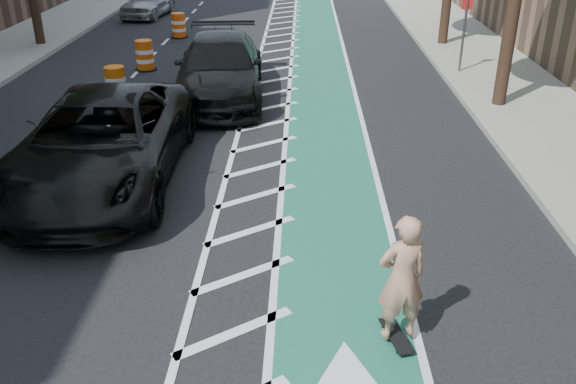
{
  "coord_description": "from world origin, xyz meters",
  "views": [
    {
      "loc": [
        2.4,
        -8.04,
        5.43
      ],
      "look_at": [
        2.19,
        0.78,
        1.1
      ],
      "focal_mm": 38.0,
      "sensor_mm": 36.0,
      "label": 1
    }
  ],
  "objects_px": {
    "skateboarder": "(402,278)",
    "barrel_a": "(116,85)",
    "suv_near": "(102,141)",
    "suv_far": "(220,68)"
  },
  "relations": [
    {
      "from": "skateboarder",
      "to": "barrel_a",
      "type": "relative_size",
      "value": 1.82
    },
    {
      "from": "skateboarder",
      "to": "suv_near",
      "type": "relative_size",
      "value": 0.28
    },
    {
      "from": "skateboarder",
      "to": "barrel_a",
      "type": "bearing_deg",
      "value": -71.99
    },
    {
      "from": "suv_near",
      "to": "barrel_a",
      "type": "relative_size",
      "value": 6.57
    },
    {
      "from": "suv_near",
      "to": "suv_far",
      "type": "xyz_separation_m",
      "value": [
        1.66,
        5.93,
        -0.03
      ]
    },
    {
      "from": "skateboarder",
      "to": "suv_far",
      "type": "xyz_separation_m",
      "value": [
        -3.7,
        10.87,
        -0.13
      ]
    },
    {
      "from": "skateboarder",
      "to": "suv_near",
      "type": "xyz_separation_m",
      "value": [
        -5.36,
        4.93,
        -0.1
      ]
    },
    {
      "from": "suv_near",
      "to": "skateboarder",
      "type": "bearing_deg",
      "value": -43.96
    },
    {
      "from": "suv_near",
      "to": "barrel_a",
      "type": "height_order",
      "value": "suv_near"
    },
    {
      "from": "skateboarder",
      "to": "suv_near",
      "type": "distance_m",
      "value": 7.29
    }
  ]
}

